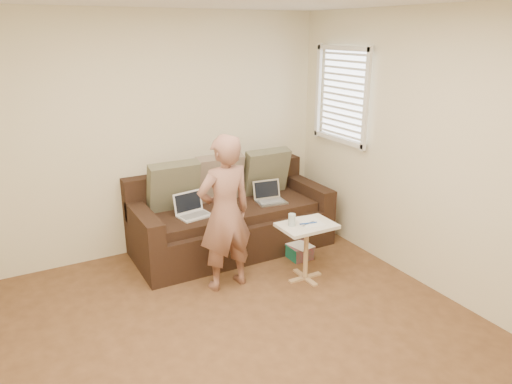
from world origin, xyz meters
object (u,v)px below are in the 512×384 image
at_px(laptop_silver, 271,203).
at_px(side_table, 306,252).
at_px(sofa, 232,214).
at_px(laptop_white, 195,216).
at_px(person, 225,213).
at_px(drinking_glass, 292,220).
at_px(striped_box, 299,251).

height_order(laptop_silver, side_table, laptop_silver).
relative_size(sofa, laptop_white, 6.53).
relative_size(person, drinking_glass, 12.66).
bearing_deg(side_table, sofa, 108.44).
bearing_deg(drinking_glass, sofa, 100.75).
distance_m(laptop_white, side_table, 1.23).
height_order(laptop_white, striped_box, laptop_white).
relative_size(side_table, drinking_glass, 4.95).
distance_m(sofa, striped_box, 0.86).
bearing_deg(laptop_silver, laptop_white, -174.09).
distance_m(laptop_silver, striped_box, 0.64).
bearing_deg(laptop_silver, side_table, -89.91).
relative_size(laptop_silver, laptop_white, 0.97).
bearing_deg(side_table, striped_box, 63.44).
distance_m(drinking_glass, striped_box, 0.77).
bearing_deg(striped_box, person, -171.12).
distance_m(sofa, laptop_white, 0.50).
bearing_deg(sofa, laptop_silver, -15.36).
xyz_separation_m(sofa, laptop_silver, (0.44, -0.12, 0.10)).
bearing_deg(striped_box, sofa, 133.01).
bearing_deg(laptop_white, sofa, 1.77).
xyz_separation_m(person, striped_box, (0.96, 0.15, -0.68)).
height_order(person, striped_box, person).
bearing_deg(striped_box, drinking_glass, -133.68).
height_order(side_table, drinking_glass, drinking_glass).
height_order(laptop_white, side_table, laptop_white).
relative_size(laptop_white, striped_box, 1.32).
relative_size(laptop_silver, drinking_glass, 2.72).
relative_size(side_table, striped_box, 2.34).
height_order(sofa, striped_box, sofa).
bearing_deg(laptop_white, striped_box, -34.76).
distance_m(sofa, drinking_glass, 0.99).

